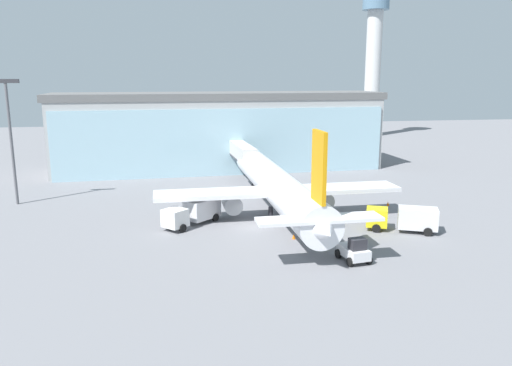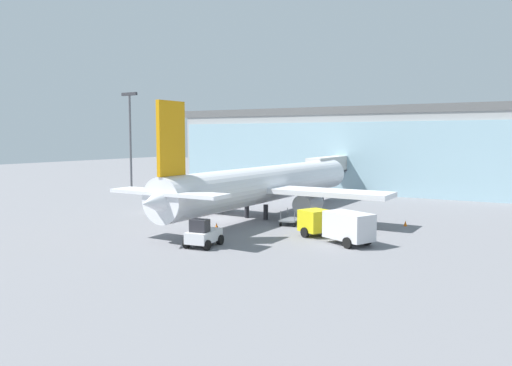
{
  "view_description": "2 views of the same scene",
  "coord_description": "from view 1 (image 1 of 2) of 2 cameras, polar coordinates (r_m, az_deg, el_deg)",
  "views": [
    {
      "loc": [
        -8.68,
        -52.05,
        16.25
      ],
      "look_at": [
        1.31,
        5.79,
        3.61
      ],
      "focal_mm": 35.0,
      "sensor_mm": 36.0,
      "label": 1
    },
    {
      "loc": [
        31.54,
        -43.22,
        8.82
      ],
      "look_at": [
        2.17,
        4.08,
        3.62
      ],
      "focal_mm": 35.0,
      "sensor_mm": 36.0,
      "label": 2
    }
  ],
  "objects": [
    {
      "name": "ground",
      "position": [
        55.21,
        -0.32,
        -4.97
      ],
      "size": [
        240.0,
        240.0,
        0.0
      ],
      "primitive_type": "plane",
      "color": "slate"
    },
    {
      "name": "terminal_building",
      "position": [
        88.07,
        -4.1,
        5.91
      ],
      "size": [
        57.27,
        14.4,
        13.44
      ],
      "rotation": [
        0.0,
        0.0,
        0.04
      ],
      "color": "#A3A3A3",
      "rests_on": "ground"
    },
    {
      "name": "jet_bridge",
      "position": [
        78.28,
        -1.68,
        3.51
      ],
      "size": [
        2.92,
        13.18,
        5.88
      ],
      "rotation": [
        0.0,
        0.0,
        1.62
      ],
      "color": "beige",
      "rests_on": "ground"
    },
    {
      "name": "control_tower",
      "position": [
        141.13,
        13.29,
        14.18
      ],
      "size": [
        7.32,
        7.32,
        37.78
      ],
      "color": "silver",
      "rests_on": "ground"
    },
    {
      "name": "apron_light_mast",
      "position": [
        70.08,
        -26.29,
        5.47
      ],
      "size": [
        3.2,
        0.4,
        15.87
      ],
      "color": "#59595E",
      "rests_on": "ground"
    },
    {
      "name": "airplane",
      "position": [
        58.88,
        2.36,
        -0.33
      ],
      "size": [
        28.63,
        39.57,
        11.75
      ],
      "rotation": [
        0.0,
        0.0,
        1.59
      ],
      "color": "silver",
      "rests_on": "ground"
    },
    {
      "name": "catering_truck",
      "position": [
        55.95,
        -7.13,
        -3.27
      ],
      "size": [
        6.85,
        6.58,
        2.65
      ],
      "rotation": [
        0.0,
        0.0,
        3.89
      ],
      "color": "silver",
      "rests_on": "ground"
    },
    {
      "name": "fuel_truck",
      "position": [
        55.35,
        16.59,
        -3.86
      ],
      "size": [
        7.57,
        4.95,
        2.65
      ],
      "rotation": [
        0.0,
        0.0,
        2.73
      ],
      "color": "yellow",
      "rests_on": "ground"
    },
    {
      "name": "baggage_cart",
      "position": [
        57.6,
        7.9,
        -3.84
      ],
      "size": [
        2.09,
        3.05,
        1.5
      ],
      "rotation": [
        0.0,
        0.0,
        4.9
      ],
      "color": "slate",
      "rests_on": "ground"
    },
    {
      "name": "pushback_tug",
      "position": [
        45.71,
        11.16,
        -7.61
      ],
      "size": [
        2.59,
        3.44,
        2.3
      ],
      "rotation": [
        0.0,
        0.0,
        1.72
      ],
      "color": "silver",
      "rests_on": "ground"
    },
    {
      "name": "safety_cone_nose",
      "position": [
        51.11,
        4.34,
        -6.1
      ],
      "size": [
        0.36,
        0.36,
        0.55
      ],
      "primitive_type": "cone",
      "color": "orange",
      "rests_on": "ground"
    },
    {
      "name": "safety_cone_wingtip",
      "position": [
        65.92,
        14.84,
        -2.29
      ],
      "size": [
        0.36,
        0.36,
        0.55
      ],
      "primitive_type": "cone",
      "color": "orange",
      "rests_on": "ground"
    }
  ]
}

